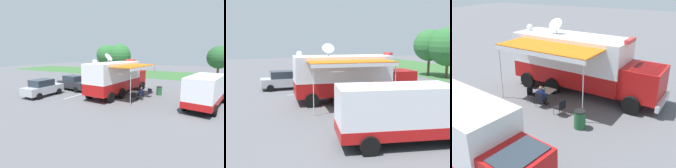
# 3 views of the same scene
# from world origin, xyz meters

# --- Properties ---
(ground_plane) EXTENTS (100.00, 100.00, 0.00)m
(ground_plane) POSITION_xyz_m (0.00, 0.00, 0.00)
(ground_plane) COLOR #5B5B60
(lot_stripe) EXTENTS (0.48, 4.80, 0.01)m
(lot_stripe) POSITION_xyz_m (-3.43, -1.34, 0.00)
(lot_stripe) COLOR silver
(lot_stripe) RESTS_ON ground
(command_truck) EXTENTS (5.28, 9.65, 4.53)m
(command_truck) POSITION_xyz_m (0.09, 0.74, 1.94)
(command_truck) COLOR #B71414
(command_truck) RESTS_ON ground
(folding_table) EXTENTS (0.86, 0.86, 0.73)m
(folding_table) POSITION_xyz_m (2.39, -0.28, 0.67)
(folding_table) COLOR silver
(folding_table) RESTS_ON ground
(water_bottle) EXTENTS (0.07, 0.07, 0.22)m
(water_bottle) POSITION_xyz_m (2.52, -0.37, 0.83)
(water_bottle) COLOR #3F9959
(water_bottle) RESTS_ON folding_table
(folding_chair_at_table) EXTENTS (0.51, 0.51, 0.87)m
(folding_chair_at_table) POSITION_xyz_m (3.19, -0.25, 0.51)
(folding_chair_at_table) COLOR black
(folding_chair_at_table) RESTS_ON ground
(folding_chair_beside_table) EXTENTS (0.51, 0.51, 0.87)m
(folding_chair_beside_table) POSITION_xyz_m (2.76, -1.13, 0.51)
(folding_chair_beside_table) COLOR black
(folding_chair_beside_table) RESTS_ON ground
(folding_chair_spare_by_truck) EXTENTS (0.59, 0.59, 0.87)m
(folding_chair_spare_by_truck) POSITION_xyz_m (3.44, 1.20, 0.51)
(folding_chair_spare_by_truck) COLOR black
(folding_chair_spare_by_truck) RESTS_ON ground
(seated_responder) EXTENTS (0.68, 0.58, 1.25)m
(seated_responder) POSITION_xyz_m (3.00, -0.24, 0.65)
(seated_responder) COLOR navy
(seated_responder) RESTS_ON ground
(trash_bin) EXTENTS (0.57, 0.57, 0.91)m
(trash_bin) POSITION_xyz_m (4.11, 2.61, 0.46)
(trash_bin) COLOR #235B33
(trash_bin) RESTS_ON ground
(support_truck) EXTENTS (3.25, 7.05, 2.70)m
(support_truck) POSITION_xyz_m (8.59, 0.02, 1.39)
(support_truck) COLOR white
(support_truck) RESTS_ON ground
(car_behind_truck) EXTENTS (2.05, 4.21, 1.76)m
(car_behind_truck) POSITION_xyz_m (-6.48, -3.72, 0.88)
(car_behind_truck) COLOR #B2B5BA
(car_behind_truck) RESTS_ON ground
(car_far_corner) EXTENTS (4.41, 2.45, 1.76)m
(car_far_corner) POSITION_xyz_m (-5.68, 0.24, 0.88)
(car_far_corner) COLOR #2D2D33
(car_far_corner) RESTS_ON ground
(tree_far_left) EXTENTS (4.14, 4.14, 6.06)m
(tree_far_left) POSITION_xyz_m (-10.26, 15.80, 3.99)
(tree_far_left) COLOR brown
(tree_far_left) RESTS_ON ground
(tree_left_of_centre) EXTENTS (4.79, 4.79, 6.25)m
(tree_left_of_centre) POSITION_xyz_m (-7.73, 16.58, 3.85)
(tree_left_of_centre) COLOR brown
(tree_left_of_centre) RESTS_ON ground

